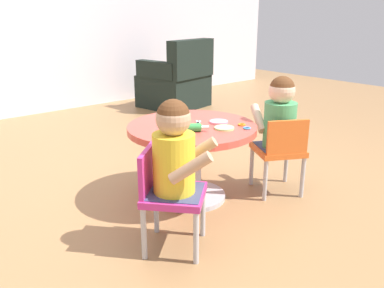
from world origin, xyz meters
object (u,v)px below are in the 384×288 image
(seated_child_right, at_px, (280,115))
(rolling_pin, at_px, (189,128))
(craft_table, at_px, (192,145))
(child_chair_left, at_px, (168,193))
(seated_child_left, at_px, (175,151))
(craft_scissors, at_px, (198,125))
(child_chair_right, at_px, (280,150))
(armchair_dark, at_px, (177,83))

(seated_child_right, distance_m, rolling_pin, 0.65)
(craft_table, relative_size, child_chair_left, 1.51)
(craft_table, xyz_separation_m, seated_child_right, (0.51, -0.28, 0.16))
(child_chair_left, relative_size, seated_child_left, 1.05)
(craft_scissors, bearing_deg, seated_child_left, -142.27)
(child_chair_right, relative_size, craft_scissors, 4.04)
(seated_child_left, height_order, rolling_pin, seated_child_left)
(seated_child_right, bearing_deg, child_chair_right, -118.98)
(child_chair_left, relative_size, craft_scissors, 4.04)
(seated_child_left, distance_m, craft_scissors, 0.59)
(seated_child_right, bearing_deg, child_chair_left, -175.50)
(armchair_dark, bearing_deg, rolling_pin, -126.79)
(child_chair_right, bearing_deg, armchair_dark, 66.34)
(rolling_pin, distance_m, craft_scissors, 0.15)
(rolling_pin, height_order, craft_scissors, rolling_pin)
(seated_child_right, height_order, rolling_pin, seated_child_right)
(child_chair_right, height_order, rolling_pin, rolling_pin)
(craft_table, bearing_deg, seated_child_left, -138.68)
(craft_table, bearing_deg, rolling_pin, -136.80)
(child_chair_right, relative_size, rolling_pin, 2.73)
(rolling_pin, bearing_deg, armchair_dark, 53.21)
(craft_table, bearing_deg, craft_scissors, -47.24)
(child_chair_left, height_order, armchair_dark, armchair_dark)
(child_chair_left, relative_size, child_chair_right, 1.00)
(child_chair_left, bearing_deg, child_chair_right, 2.52)
(seated_child_right, relative_size, craft_scissors, 3.84)
(child_chair_left, height_order, seated_child_right, seated_child_right)
(child_chair_right, height_order, seated_child_right, seated_child_right)
(seated_child_right, bearing_deg, seated_child_left, -173.58)
(seated_child_left, distance_m, rolling_pin, 0.44)
(child_chair_left, xyz_separation_m, rolling_pin, (0.36, 0.26, 0.22))
(child_chair_right, xyz_separation_m, armchair_dark, (1.08, 2.46, 0.00))
(armchair_dark, distance_m, craft_scissors, 2.68)
(craft_table, distance_m, seated_child_right, 0.61)
(child_chair_right, height_order, armchair_dark, armchair_dark)
(child_chair_left, bearing_deg, armchair_dark, 50.83)
(seated_child_right, xyz_separation_m, rolling_pin, (-0.62, 0.18, -0.01))
(child_chair_right, bearing_deg, craft_scissors, 148.61)
(craft_table, distance_m, child_chair_left, 0.59)
(armchair_dark, bearing_deg, seated_child_left, -128.48)
(child_chair_left, distance_m, seated_child_right, 1.01)
(craft_scissors, bearing_deg, seated_child_right, -27.24)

